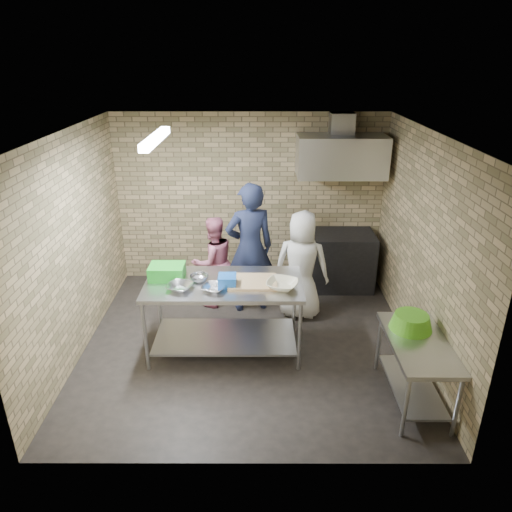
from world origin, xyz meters
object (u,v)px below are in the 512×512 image
Objects in this scene: bottle_green at (369,159)px; man_navy at (250,248)px; green_crate at (167,272)px; side_counter at (414,371)px; green_basin at (411,321)px; stove at (334,260)px; blue_tub at (227,281)px; woman_white at (302,265)px; bottle_red at (342,158)px; prep_table at (225,316)px; woman_pink at (213,262)px.

man_navy is (-1.79, -0.96, -1.06)m from bottle_green.
side_counter is at bearing -21.11° from green_crate.
man_navy is at bearing 134.86° from green_basin.
stove is 2.61× the size of green_basin.
blue_tub is at bearing -16.35° from green_crate.
blue_tub is at bearing 57.38° from woman_white.
bottle_green is (0.40, 0.00, -0.01)m from bottle_red.
bottle_green is at bearing 46.27° from blue_tub.
woman_pink is at bearing 101.12° from prep_table.
green_crate is at bearing 36.00° from woman_white.
green_crate is 0.22× the size of man_navy.
man_navy is at bearing -151.73° from stove.
stove is at bearing 35.56° from green_crate.
woman_white is at bearing 45.08° from blue_tub.
woman_pink is at bearing 137.26° from side_counter.
green_crate is 3.52m from bottle_green.
green_crate is at bearing 163.65° from blue_tub.
green_crate is 2.35× the size of bottle_red.
blue_tub is 1.40m from woman_white.
side_counter is 2.30m from blue_tub.
blue_tub is 1.36m from woman_pink.
man_navy reaches higher than green_crate.
side_counter is 3.44m from bottle_red.
bottle_green is at bearing 34.43° from green_crate.
man_navy is at bearing 137.15° from woman_pink.
man_navy is at bearing -2.78° from woman_white.
stove reaches higher than side_counter.
prep_table is 2.22m from green_basin.
green_basin is 2.98m from bottle_green.
green_crate is 0.27× the size of woman_white.
stove is at bearing -167.06° from man_navy.
side_counter is 2.77m from man_navy.
woman_pink is (-2.30, 1.90, -0.15)m from green_basin.
woman_white is (-1.07, 1.83, 0.40)m from side_counter.
side_counter is 0.63× the size of man_navy.
woman_white is at bearing -119.95° from bottle_red.
side_counter is at bearing 106.92° from woman_pink.
side_counter is at bearing 132.46° from woman_white.
side_counter is at bearing -80.71° from stove.
stove is at bearing 49.97° from blue_tub.
prep_table is 1.59× the size of side_counter.
green_basin is at bearing -80.24° from stove.
prep_table is 0.56m from blue_tub.
blue_tub is at bearing 157.20° from side_counter.
green_basin is 2.99m from woman_pink.
blue_tub reaches higher than side_counter.
bottle_green is 2.29m from man_navy.
man_navy reaches higher than stove.
woman_white reaches higher than prep_table.
green_basin is 0.30× the size of woman_white.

